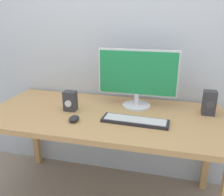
{
  "coord_description": "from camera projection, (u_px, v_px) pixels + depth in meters",
  "views": [
    {
      "loc": [
        0.43,
        -1.5,
        1.42
      ],
      "look_at": [
        0.06,
        0.0,
        0.87
      ],
      "focal_mm": 38.72,
      "sensor_mm": 36.0,
      "label": 1
    }
  ],
  "objects": [
    {
      "name": "monitor",
      "position": [
        138.0,
        77.0,
        1.75
      ],
      "size": [
        0.58,
        0.21,
        0.43
      ],
      "color": "silver",
      "rests_on": "desk"
    },
    {
      "name": "speaker_right",
      "position": [
        209.0,
        103.0,
        1.65
      ],
      "size": [
        0.08,
        0.08,
        0.17
      ],
      "color": "#333338",
      "rests_on": "desk"
    },
    {
      "name": "desk",
      "position": [
        104.0,
        123.0,
        1.72
      ],
      "size": [
        1.66,
        0.76,
        0.75
      ],
      "color": "tan",
      "rests_on": "ground_plane"
    },
    {
      "name": "wall_back",
      "position": [
        117.0,
        0.0,
        1.83
      ],
      "size": [
        2.99,
        0.04,
        3.0
      ],
      "primitive_type": "cube",
      "color": "#B2BCC6",
      "rests_on": "ground_plane"
    },
    {
      "name": "mouse",
      "position": [
        74.0,
        119.0,
        1.56
      ],
      "size": [
        0.07,
        0.09,
        0.04
      ],
      "primitive_type": "ellipsoid",
      "rotation": [
        0.0,
        0.0,
        -0.11
      ],
      "color": "#232328",
      "rests_on": "desk"
    },
    {
      "name": "audio_controller",
      "position": [
        70.0,
        101.0,
        1.73
      ],
      "size": [
        0.09,
        0.08,
        0.14
      ],
      "color": "#333338",
      "rests_on": "desk"
    },
    {
      "name": "keyboard_primary",
      "position": [
        135.0,
        121.0,
        1.55
      ],
      "size": [
        0.43,
        0.14,
        0.02
      ],
      "color": "#232328",
      "rests_on": "desk"
    }
  ]
}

